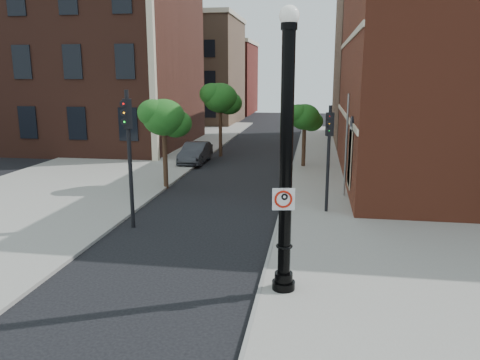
% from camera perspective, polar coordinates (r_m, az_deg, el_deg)
% --- Properties ---
extents(ground, '(120.00, 120.00, 0.00)m').
position_cam_1_polar(ground, '(13.91, -5.74, -11.42)').
color(ground, black).
rests_on(ground, ground).
extents(sidewalk_right, '(8.00, 60.00, 0.12)m').
position_cam_1_polar(sidewalk_right, '(23.10, 15.45, -1.83)').
color(sidewalk_right, gray).
rests_on(sidewalk_right, ground).
extents(sidewalk_left, '(10.00, 50.00, 0.12)m').
position_cam_1_polar(sidewalk_left, '(33.15, -12.89, 2.63)').
color(sidewalk_left, gray).
rests_on(sidewalk_left, ground).
extents(curb_edge, '(0.10, 60.00, 0.14)m').
position_cam_1_polar(curb_edge, '(22.98, 5.62, -1.47)').
color(curb_edge, gray).
rests_on(curb_edge, ground).
extents(victorian_building, '(18.60, 14.60, 17.95)m').
position_cam_1_polar(victorian_building, '(41.18, -19.74, 16.27)').
color(victorian_building, '#50281D').
rests_on(victorian_building, ground).
extents(bg_building_tan_a, '(12.00, 12.00, 12.00)m').
position_cam_1_polar(bg_building_tan_a, '(58.31, -6.29, 12.95)').
color(bg_building_tan_a, '#856148').
rests_on(bg_building_tan_a, ground).
extents(bg_building_red, '(12.00, 12.00, 10.00)m').
position_cam_1_polar(bg_building_red, '(71.91, -3.26, 12.14)').
color(bg_building_red, maroon).
rests_on(bg_building_red, ground).
extents(bg_building_tan_b, '(22.00, 14.00, 14.00)m').
position_cam_1_polar(bg_building_tan_b, '(44.12, 26.54, 13.13)').
color(bg_building_tan_b, '#856148').
rests_on(bg_building_tan_b, ground).
extents(lamppost, '(0.61, 0.61, 7.26)m').
position_cam_1_polar(lamppost, '(11.77, 5.62, 1.29)').
color(lamppost, black).
rests_on(lamppost, ground).
extents(no_parking_sign, '(0.56, 0.14, 0.57)m').
position_cam_1_polar(no_parking_sign, '(11.76, 5.34, -2.32)').
color(no_parking_sign, white).
rests_on(no_parking_sign, ground).
extents(parked_car, '(1.45, 4.13, 1.36)m').
position_cam_1_polar(parked_car, '(30.80, -5.45, 3.32)').
color(parked_car, '#29292D').
rests_on(parked_car, ground).
extents(traffic_signal_left, '(0.41, 0.46, 5.15)m').
position_cam_1_polar(traffic_signal_left, '(17.59, -13.46, 5.17)').
color(traffic_signal_left, black).
rests_on(traffic_signal_left, ground).
extents(traffic_signal_right, '(0.34, 0.39, 4.49)m').
position_cam_1_polar(traffic_signal_right, '(19.23, 10.79, 4.57)').
color(traffic_signal_right, black).
rests_on(traffic_signal_right, ground).
extents(utility_pole, '(0.10, 0.10, 4.85)m').
position_cam_1_polar(utility_pole, '(22.13, 12.82, 3.95)').
color(utility_pole, '#999999').
rests_on(utility_pole, ground).
extents(street_tree_a, '(2.51, 2.27, 4.52)m').
position_cam_1_polar(street_tree_a, '(23.62, -9.18, 7.42)').
color(street_tree_a, '#2F1E13').
rests_on(street_tree_a, ground).
extents(street_tree_b, '(2.85, 2.57, 5.13)m').
position_cam_1_polar(street_tree_b, '(33.00, -2.36, 9.87)').
color(street_tree_b, '#2F1E13').
rests_on(street_tree_b, ground).
extents(street_tree_c, '(2.19, 1.98, 3.95)m').
position_cam_1_polar(street_tree_c, '(29.09, 7.93, 7.51)').
color(street_tree_c, '#2F1E13').
rests_on(street_tree_c, ground).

